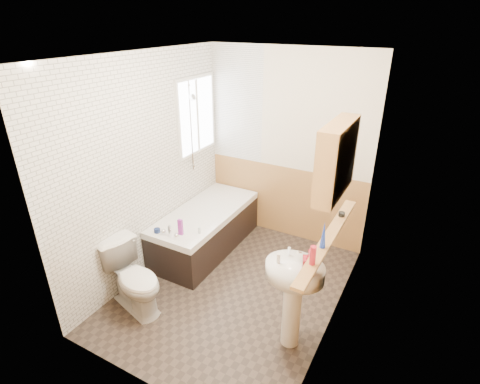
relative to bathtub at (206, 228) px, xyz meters
name	(u,v)px	position (x,y,z in m)	size (l,w,h in m)	color
floor	(234,288)	(0.73, -0.56, -0.29)	(2.80, 2.80, 0.00)	#302722
ceiling	(232,55)	(0.73, -0.56, 2.21)	(2.80, 2.80, 0.00)	white
wall_back	(287,148)	(0.73, 0.85, 0.96)	(2.20, 0.02, 2.50)	beige
wall_front	(132,264)	(0.73, -1.97, 0.96)	(2.20, 0.02, 2.50)	beige
wall_left	(147,169)	(-0.38, -0.56, 0.96)	(0.02, 2.80, 2.50)	beige
wall_right	(344,214)	(1.84, -0.56, 0.96)	(0.02, 2.80, 2.50)	beige
wainscot_right	(333,283)	(1.82, -0.56, 0.21)	(0.01, 2.80, 1.00)	#B38249
wainscot_front	(146,341)	(0.73, -1.94, 0.21)	(2.20, 0.01, 1.00)	#B38249
wainscot_back	(283,201)	(0.73, 0.83, 0.21)	(2.20, 0.01, 1.00)	#B38249
tile_cladding_left	(148,169)	(-0.36, -0.56, 0.96)	(0.01, 2.80, 2.50)	white
tile_return_back	(237,104)	(0.01, 0.83, 1.46)	(0.75, 0.01, 1.50)	white
window	(197,116)	(-0.33, 0.39, 1.36)	(0.03, 0.79, 0.99)	white
bathtub	(206,228)	(0.00, 0.00, 0.00)	(0.70, 1.62, 0.69)	black
shower_riser	(191,120)	(-0.31, 0.24, 1.35)	(0.10, 0.08, 1.13)	silver
toilet	(134,279)	(-0.03, -1.29, 0.07)	(0.41, 0.73, 0.72)	white
sink	(293,288)	(1.57, -0.96, 0.35)	(0.52, 0.42, 1.00)	white
pine_shelf	(329,238)	(1.77, -0.73, 0.80)	(0.10, 1.54, 0.03)	#B38249
medicine_cabinet	(336,159)	(1.74, -0.67, 1.49)	(0.17, 0.66, 0.60)	#B38249
foam_can	(313,255)	(1.77, -1.17, 0.89)	(0.05, 0.05, 0.16)	maroon
green_bottle	(324,235)	(1.77, -0.91, 0.93)	(0.05, 0.05, 0.24)	#19339E
black_jar	(342,214)	(1.77, -0.32, 0.83)	(0.06, 0.06, 0.04)	black
soap_bottle	(308,268)	(1.70, -1.02, 0.65)	(0.10, 0.22, 0.10)	maroon
clear_bottle	(278,258)	(1.43, -1.01, 0.65)	(0.03, 0.03, 0.09)	silver
blue_gel	(180,227)	(0.08, -0.61, 0.36)	(0.05, 0.03, 0.19)	purple
cream_jar	(157,230)	(-0.19, -0.70, 0.29)	(0.07, 0.07, 0.05)	navy
orange_bottle	(199,230)	(0.25, -0.49, 0.31)	(0.03, 0.03, 0.08)	silver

